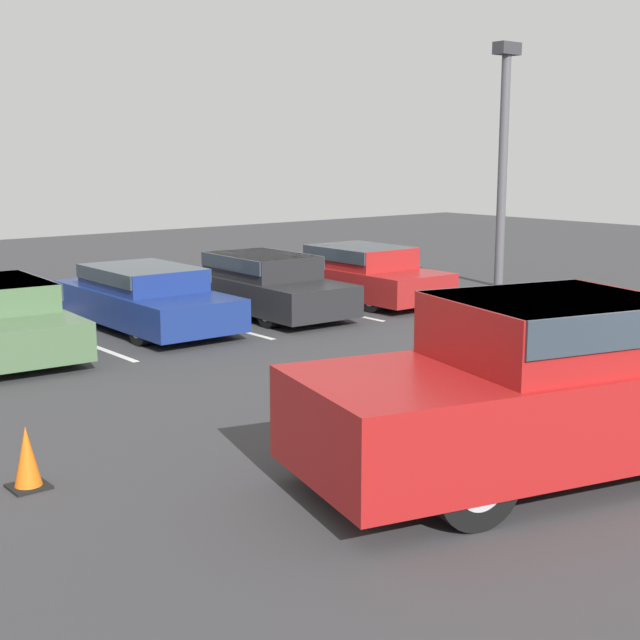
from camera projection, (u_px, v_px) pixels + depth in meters
ground_plane at (618, 467)px, 9.73m from camera, size 60.00×60.00×0.00m
stall_stripe_c at (77, 340)px, 16.31m from camera, size 0.12×4.51×0.01m
stall_stripe_d at (207, 322)px, 18.07m from camera, size 0.12×4.51×0.01m
stall_stripe_e at (314, 307)px, 19.83m from camera, size 0.12×4.51×0.01m
stall_stripe_f at (403, 294)px, 21.58m from camera, size 0.12×4.51×0.01m
pickup_truck at (573, 383)px, 9.53m from camera, size 6.50×3.61×1.91m
parked_sedan_c at (145, 296)px, 17.29m from camera, size 1.93×4.61×1.21m
parked_sedan_d at (264, 283)px, 18.84m from camera, size 1.94×4.53×1.27m
parked_sedan_e at (362, 272)px, 20.50m from camera, size 1.92×4.29×1.27m
light_post at (503, 149)px, 22.25m from camera, size 0.70×0.36×6.04m
traffic_cone at (27, 459)px, 9.07m from camera, size 0.38×0.38×0.66m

